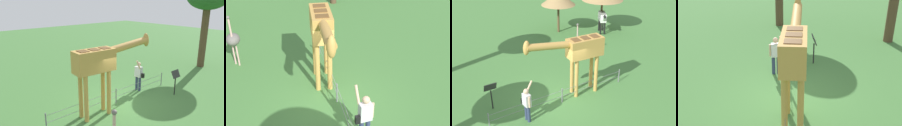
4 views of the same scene
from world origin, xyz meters
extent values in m
plane|color=#427538|center=(0.00, 0.00, 0.00)|extent=(60.00, 60.00, 0.00)
cylinder|color=#C69347|center=(-0.84, 0.11, 0.98)|extent=(0.18, 0.18, 1.96)
cylinder|color=#C69347|center=(-0.87, -0.32, 0.98)|extent=(0.18, 0.18, 1.96)
cylinder|color=#C69347|center=(-1.94, 0.20, 0.98)|extent=(0.18, 0.18, 1.96)
cylinder|color=#C69347|center=(-1.97, -0.24, 0.98)|extent=(0.18, 0.18, 1.96)
cube|color=#C69347|center=(-1.40, -0.06, 2.41)|extent=(1.75, 0.83, 0.90)
cube|color=brown|center=(-0.91, -0.10, 2.87)|extent=(0.39, 0.47, 0.02)
cube|color=brown|center=(-1.40, -0.06, 2.87)|extent=(0.39, 0.47, 0.02)
cube|color=brown|center=(-1.90, -0.02, 2.87)|extent=(0.39, 0.47, 0.02)
cylinder|color=#C69347|center=(0.31, -0.20, 2.81)|extent=(2.31, 0.50, 0.58)
ellipsoid|color=#C69347|center=(1.44, -0.29, 2.94)|extent=(0.37, 0.29, 0.67)
cylinder|color=brown|center=(1.44, -0.23, 3.12)|extent=(0.05, 0.05, 0.14)
cylinder|color=brown|center=(1.44, -0.35, 3.12)|extent=(0.05, 0.05, 0.14)
cylinder|color=navy|center=(1.96, 0.46, 0.39)|extent=(0.14, 0.14, 0.78)
cylinder|color=navy|center=(1.94, 0.66, 0.39)|extent=(0.14, 0.14, 0.78)
cube|color=silver|center=(1.95, 0.56, 1.06)|extent=(0.27, 0.38, 0.55)
sphere|color=#D8AD8C|center=(1.95, 0.56, 1.47)|extent=(0.22, 0.22, 0.22)
cylinder|color=#D8AD8C|center=(1.72, 0.38, 1.52)|extent=(0.36, 0.12, 0.51)
cylinder|color=#D8AD8C|center=(1.93, 0.78, 1.05)|extent=(0.08, 0.08, 0.50)
cube|color=black|center=(2.02, 0.35, 0.88)|extent=(0.14, 0.21, 0.24)
cylinder|color=black|center=(-7.34, -5.66, 0.47)|extent=(0.12, 0.12, 0.95)
cylinder|color=black|center=(-7.08, -5.81, 0.47)|extent=(0.12, 0.12, 0.95)
cylinder|color=black|center=(-7.74, -6.35, 0.47)|extent=(0.12, 0.12, 0.95)
cylinder|color=black|center=(-7.48, -6.50, 0.47)|extent=(0.12, 0.12, 0.95)
cube|color=silver|center=(-7.67, -6.52, 1.25)|extent=(0.47, 0.37, 0.60)
cube|color=black|center=(-7.58, -6.38, 1.25)|extent=(0.47, 0.37, 0.60)
cube|color=silver|center=(-7.50, -6.23, 1.25)|extent=(0.47, 0.37, 0.60)
cube|color=black|center=(-7.41, -6.08, 1.25)|extent=(0.47, 0.37, 0.60)
cube|color=silver|center=(-7.33, -5.93, 1.25)|extent=(0.47, 0.37, 0.60)
cube|color=black|center=(-7.24, -5.78, 1.25)|extent=(0.47, 0.37, 0.60)
cube|color=silver|center=(-7.16, -5.63, 1.25)|extent=(0.47, 0.37, 0.60)
cylinder|color=silver|center=(-7.04, -5.43, 1.40)|extent=(0.39, 0.48, 0.47)
ellipsoid|color=black|center=(-6.91, -5.21, 1.55)|extent=(0.36, 0.44, 0.22)
cylinder|color=#CC9E93|center=(-3.36, -3.28, 0.45)|extent=(0.07, 0.07, 0.90)
cylinder|color=#CC9E93|center=(-3.52, -3.44, 0.45)|extent=(0.07, 0.07, 0.90)
ellipsoid|color=#66605B|center=(-3.44, -3.36, 1.18)|extent=(0.70, 0.56, 0.49)
cylinder|color=#CC9E93|center=(-3.29, -3.36, 1.73)|extent=(0.08, 0.08, 0.80)
sphere|color=#66605B|center=(-3.29, -3.36, 2.18)|extent=(0.14, 0.14, 0.14)
cylinder|color=brown|center=(-7.71, -6.56, 1.19)|extent=(0.16, 0.16, 2.37)
cylinder|color=brown|center=(-4.72, -7.94, 1.06)|extent=(0.16, 0.16, 2.11)
cylinder|color=black|center=(2.92, -1.08, 0.47)|extent=(0.06, 0.06, 0.95)
cube|color=#2D2D2D|center=(2.92, -1.08, 1.13)|extent=(0.56, 0.21, 0.38)
cylinder|color=slate|center=(-3.50, 0.18, 0.38)|extent=(0.05, 0.05, 0.75)
cylinder|color=slate|center=(0.00, 0.18, 0.38)|extent=(0.05, 0.05, 0.75)
cylinder|color=slate|center=(3.50, 0.18, 0.38)|extent=(0.05, 0.05, 0.75)
cube|color=slate|center=(0.00, 0.18, 0.64)|extent=(7.00, 0.01, 0.01)
cube|color=slate|center=(0.00, 0.18, 0.34)|extent=(7.00, 0.01, 0.01)
camera|label=1|loc=(-6.39, -6.83, 4.75)|focal=35.18mm
camera|label=2|loc=(8.01, -1.63, 6.41)|focal=47.22mm
camera|label=3|loc=(5.78, 9.53, 7.64)|focal=45.23mm
camera|label=4|loc=(-8.14, 0.16, 5.20)|focal=43.72mm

